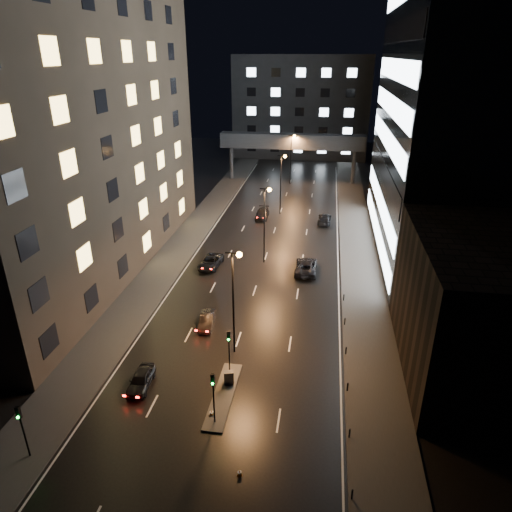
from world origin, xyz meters
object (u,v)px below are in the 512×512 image
(car_toward_a, at_px, (306,266))
(car_toward_b, at_px, (325,219))
(car_away_a, at_px, (141,380))
(car_away_c, at_px, (211,262))
(car_away_b, at_px, (207,320))
(car_away_d, at_px, (262,214))
(utility_cabinet, at_px, (229,377))

(car_toward_a, distance_m, car_toward_b, 18.80)
(car_toward_a, bearing_deg, car_away_a, 62.73)
(car_away_c, bearing_deg, car_away_b, -72.04)
(car_away_a, bearing_deg, car_toward_b, 67.70)
(car_away_d, bearing_deg, car_away_b, -92.20)
(car_away_a, bearing_deg, car_away_c, 86.11)
(utility_cabinet, bearing_deg, car_toward_a, 60.50)
(car_away_b, xyz_separation_m, car_toward_b, (11.21, 32.73, 0.10))
(car_toward_b, bearing_deg, car_toward_a, 86.48)
(car_away_b, bearing_deg, car_away_c, 96.96)
(car_away_b, distance_m, car_away_d, 33.55)
(car_toward_a, bearing_deg, car_toward_b, -95.99)
(car_away_a, height_order, utility_cabinet, car_away_a)
(car_away_d, height_order, car_toward_a, car_toward_a)
(car_away_c, bearing_deg, car_away_a, -84.69)
(car_away_b, relative_size, car_toward_a, 0.68)
(car_away_a, height_order, car_toward_a, car_toward_a)
(car_away_d, relative_size, car_toward_b, 0.98)
(car_away_a, relative_size, car_away_b, 1.03)
(car_away_c, height_order, car_toward_b, car_toward_b)
(car_away_d, relative_size, car_toward_a, 0.87)
(car_toward_b, bearing_deg, utility_cabinet, 82.67)
(car_away_a, distance_m, utility_cabinet, 7.25)
(car_toward_a, height_order, utility_cabinet, car_toward_a)
(car_away_b, xyz_separation_m, car_toward_a, (9.23, 14.03, 0.16))
(car_away_d, bearing_deg, car_away_a, -95.93)
(car_away_c, bearing_deg, car_away_d, 84.41)
(car_toward_b, bearing_deg, car_away_d, -1.92)
(car_away_b, height_order, utility_cabinet, utility_cabinet)
(car_away_d, bearing_deg, car_toward_b, -5.15)
(car_toward_b, relative_size, utility_cabinet, 4.30)
(car_away_a, xyz_separation_m, car_toward_a, (12.31, 23.83, 0.12))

